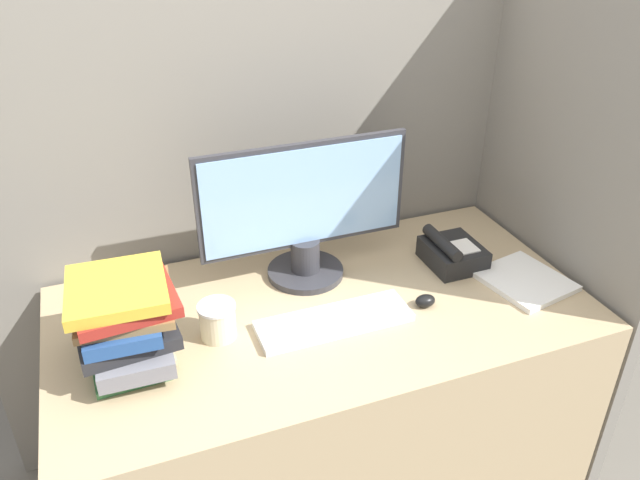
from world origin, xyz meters
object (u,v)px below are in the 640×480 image
(desk_telephone, at_px, (452,253))
(monitor, at_px, (304,216))
(keyboard, at_px, (336,321))
(mouse, at_px, (425,301))
(coffee_cup, at_px, (218,321))
(book_stack, at_px, (125,319))

(desk_telephone, bearing_deg, monitor, 166.36)
(monitor, height_order, keyboard, monitor)
(monitor, height_order, desk_telephone, monitor)
(monitor, relative_size, keyboard, 1.47)
(monitor, xyz_separation_m, keyboard, (-0.00, -0.26, -0.19))
(keyboard, relative_size, desk_telephone, 2.34)
(mouse, bearing_deg, keyboard, 176.85)
(coffee_cup, xyz_separation_m, book_stack, (-0.22, -0.00, 0.07))
(mouse, bearing_deg, coffee_cup, 172.43)
(book_stack, xyz_separation_m, desk_telephone, (0.98, 0.10, -0.08))
(monitor, distance_m, desk_telephone, 0.48)
(monitor, relative_size, desk_telephone, 3.43)
(keyboard, bearing_deg, coffee_cup, 168.68)
(mouse, bearing_deg, desk_telephone, 42.20)
(mouse, distance_m, desk_telephone, 0.25)
(mouse, xyz_separation_m, book_stack, (-0.79, 0.07, 0.10))
(coffee_cup, distance_m, book_stack, 0.23)
(coffee_cup, bearing_deg, mouse, -7.57)
(keyboard, height_order, desk_telephone, desk_telephone)
(monitor, xyz_separation_m, desk_telephone, (0.44, -0.11, -0.16))
(coffee_cup, height_order, book_stack, book_stack)
(keyboard, relative_size, coffee_cup, 4.24)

